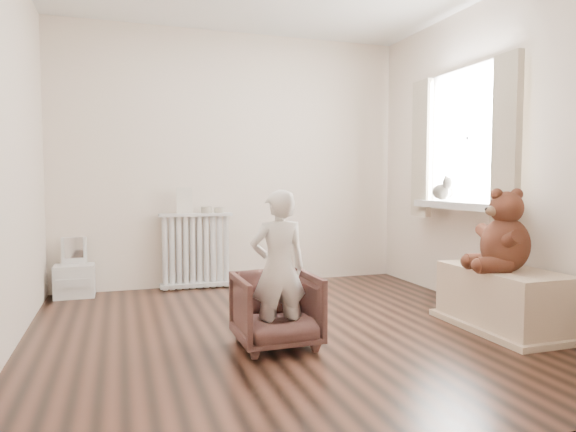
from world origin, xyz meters
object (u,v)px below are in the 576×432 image
object	(u,v)px
radiator	(196,250)
teddy_bear	(505,239)
armchair	(276,310)
toy_bench	(503,302)
toy_vanity	(74,268)
child	(278,268)
plush_cat	(442,190)

from	to	relation	value
radiator	teddy_bear	xyz separation A→B (m)	(1.89, -2.17, 0.28)
armchair	radiator	bearing A→B (deg)	96.41
radiator	toy_bench	xyz separation A→B (m)	(1.94, -2.12, -0.19)
toy_vanity	armchair	bearing A→B (deg)	-54.80
teddy_bear	toy_vanity	bearing A→B (deg)	157.19
toy_vanity	teddy_bear	world-z (taller)	teddy_bear
radiator	child	xyz separation A→B (m)	(0.24, -2.03, 0.13)
toy_bench	teddy_bear	xyz separation A→B (m)	(-0.04, -0.05, 0.47)
armchair	child	bearing A→B (deg)	-90.49
armchair	toy_bench	size ratio (longest dim) A/B	0.56
radiator	toy_bench	distance (m)	2.87
teddy_bear	plush_cat	size ratio (longest dim) A/B	2.19
radiator	child	world-z (taller)	child
toy_bench	plush_cat	size ratio (longest dim) A/B	3.56
plush_cat	armchair	bearing A→B (deg)	-168.88
toy_bench	teddy_bear	distance (m)	0.47
child	teddy_bear	xyz separation A→B (m)	(1.66, -0.14, 0.15)
armchair	plush_cat	bearing A→B (deg)	23.93
child	radiator	bearing A→B (deg)	-83.76
plush_cat	toy_vanity	bearing A→B (deg)	147.58
toy_vanity	toy_bench	bearing A→B (deg)	-34.19
child	teddy_bear	world-z (taller)	child
radiator	plush_cat	size ratio (longest dim) A/B	2.87
armchair	teddy_bear	bearing A→B (deg)	-7.02
plush_cat	child	bearing A→B (deg)	-167.60
child	armchair	bearing A→B (deg)	-90.49
child	teddy_bear	bearing A→B (deg)	174.69
toy_bench	plush_cat	xyz separation A→B (m)	(0.14, 0.97, 0.80)
toy_bench	plush_cat	bearing A→B (deg)	81.81
toy_vanity	child	distance (m)	2.44
radiator	toy_vanity	distance (m)	1.14
armchair	child	size ratio (longest dim) A/B	0.53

